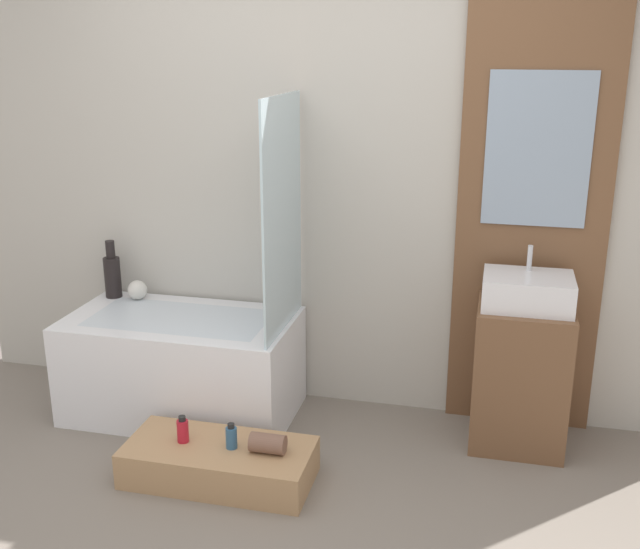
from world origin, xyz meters
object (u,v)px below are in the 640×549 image
(sink, at_px, (528,291))
(vase_round_light, at_px, (137,290))
(bottle_soap_primary, at_px, (183,430))
(bathtub, at_px, (183,365))
(wooden_step_bench, at_px, (219,462))
(vase_tall_dark, at_px, (112,274))
(bottle_soap_secondary, at_px, (231,437))

(sink, distance_m, vase_round_light, 2.11)
(sink, xyz_separation_m, bottle_soap_primary, (-1.50, -0.68, -0.57))
(bathtub, xyz_separation_m, sink, (1.75, 0.10, 0.53))
(vase_round_light, bearing_deg, wooden_step_bench, -45.97)
(vase_tall_dark, relative_size, bottle_soap_secondary, 2.69)
(bottle_soap_secondary, bearing_deg, sink, 28.10)
(wooden_step_bench, xyz_separation_m, bottle_soap_secondary, (0.06, 0.00, 0.14))
(wooden_step_bench, distance_m, vase_tall_dark, 1.36)
(sink, relative_size, vase_tall_dark, 1.28)
(bathtub, distance_m, sink, 1.83)
(bathtub, distance_m, wooden_step_bench, 0.74)
(vase_round_light, relative_size, bottle_soap_primary, 0.84)
(bathtub, bearing_deg, sink, 3.28)
(vase_tall_dark, xyz_separation_m, bottle_soap_secondary, (0.99, -0.81, -0.45))
(bathtub, relative_size, wooden_step_bench, 1.39)
(bottle_soap_primary, bearing_deg, bathtub, 113.40)
(wooden_step_bench, bearing_deg, bottle_soap_primary, 180.00)
(vase_round_light, height_order, bottle_soap_primary, vase_round_light)
(vase_tall_dark, height_order, vase_round_light, vase_tall_dark)
(wooden_step_bench, relative_size, vase_round_light, 7.92)
(sink, distance_m, bottle_soap_secondary, 1.54)
(wooden_step_bench, xyz_separation_m, sink, (1.33, 0.68, 0.72))
(bottle_soap_secondary, bearing_deg, bathtub, 130.15)
(wooden_step_bench, bearing_deg, vase_tall_dark, 138.87)
(bottle_soap_primary, bearing_deg, vase_round_light, 126.92)
(sink, bearing_deg, bottle_soap_primary, -155.78)
(vase_tall_dark, xyz_separation_m, vase_round_light, (0.15, -0.01, -0.08))
(wooden_step_bench, bearing_deg, vase_round_light, 134.03)
(vase_round_light, bearing_deg, sink, -3.34)
(bathtub, xyz_separation_m, vase_round_light, (-0.35, 0.22, 0.33))
(sink, xyz_separation_m, vase_tall_dark, (-2.25, 0.13, -0.12))
(vase_round_light, bearing_deg, vase_tall_dark, 176.89)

